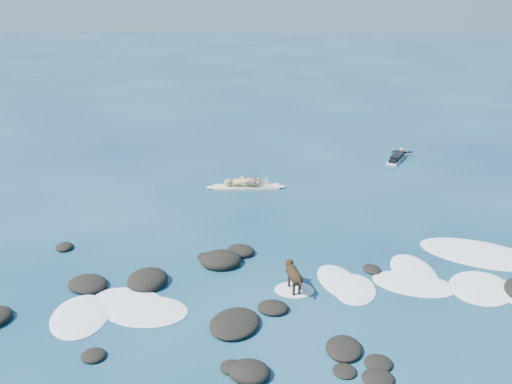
# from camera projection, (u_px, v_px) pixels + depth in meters

# --- Properties ---
(ground) EXTENTS (160.00, 160.00, 0.00)m
(ground) POSITION_uv_depth(u_px,v_px,m) (276.00, 269.00, 16.94)
(ground) COLOR #0A2642
(ground) RESTS_ON ground
(reef_rocks) EXTENTS (15.34, 6.77, 0.49)m
(reef_rocks) POSITION_uv_depth(u_px,v_px,m) (254.00, 296.00, 15.27)
(reef_rocks) COLOR black
(reef_rocks) RESTS_ON ground
(breaking_foam) EXTENTS (14.05, 7.53, 0.12)m
(breaking_foam) POSITION_uv_depth(u_px,v_px,m) (362.00, 284.00, 16.08)
(breaking_foam) COLOR white
(breaking_foam) RESTS_ON ground
(standing_surfer_rig) EXTENTS (3.27, 0.96, 1.86)m
(standing_surfer_rig) POSITION_uv_depth(u_px,v_px,m) (246.00, 171.00, 23.18)
(standing_surfer_rig) COLOR beige
(standing_surfer_rig) RESTS_ON ground
(paddling_surfer_rig) EXTENTS (1.38, 2.26, 0.40)m
(paddling_surfer_rig) POSITION_uv_depth(u_px,v_px,m) (397.00, 157.00, 27.09)
(paddling_surfer_rig) COLOR white
(paddling_surfer_rig) RESTS_ON ground
(dog) EXTENTS (0.59, 1.20, 0.79)m
(dog) POSITION_uv_depth(u_px,v_px,m) (294.00, 274.00, 15.54)
(dog) COLOR black
(dog) RESTS_ON ground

